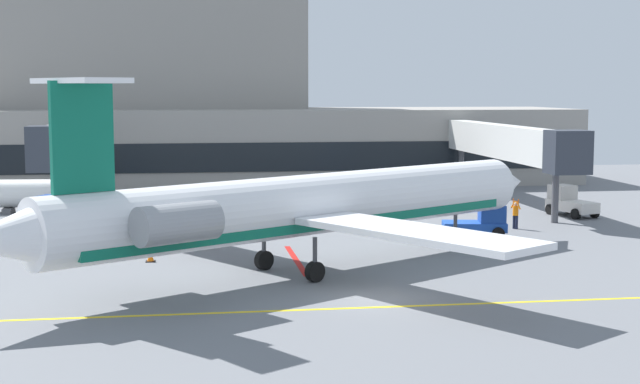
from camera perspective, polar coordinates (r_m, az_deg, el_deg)
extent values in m
cube|color=slate|center=(36.89, 3.59, -6.73)|extent=(120.00, 120.00, 0.10)
cube|color=yellow|center=(35.50, 4.08, -7.17)|extent=(108.00, 0.24, 0.01)
cube|color=red|center=(44.93, -1.50, -4.27)|extent=(0.30, 8.00, 0.01)
cube|color=gray|center=(81.82, -8.30, 2.84)|extent=(69.07, 13.09, 6.60)
cube|color=gray|center=(85.15, -11.04, 9.56)|extent=(29.07, 9.17, 13.10)
cube|color=black|center=(75.27, -8.27, 2.12)|extent=(66.31, 0.12, 2.41)
cube|color=silver|center=(68.23, 11.22, 3.14)|extent=(1.40, 21.95, 2.40)
cube|color=#2D333D|center=(57.21, 15.22, 2.42)|extent=(2.40, 2.00, 2.64)
cylinder|color=#4C4C51|center=(77.40, 8.81, 1.42)|extent=(0.44, 0.44, 3.37)
cylinder|color=#4C4C51|center=(59.03, 14.48, -0.25)|extent=(0.44, 0.44, 3.37)
cube|color=silver|center=(65.83, -15.27, 3.23)|extent=(1.40, 19.67, 2.40)
cube|color=#2D333D|center=(55.20, -16.57, 2.61)|extent=(2.40, 2.00, 2.64)
cylinder|color=#4C4C51|center=(74.30, -14.45, 1.23)|extent=(0.44, 0.44, 3.72)
cylinder|color=#4C4C51|center=(57.15, -16.24, -0.34)|extent=(0.44, 0.44, 3.72)
cylinder|color=white|center=(41.59, -0.56, -0.78)|extent=(23.95, 16.90, 2.77)
cube|color=#0C664C|center=(41.69, -0.56, -1.82)|extent=(21.55, 15.21, 0.50)
cone|color=white|center=(52.07, 11.45, 0.55)|extent=(4.03, 3.93, 2.71)
cube|color=white|center=(46.74, -6.71, -0.54)|extent=(8.66, 11.02, 0.28)
cube|color=white|center=(36.30, 5.94, -2.54)|extent=(8.66, 11.02, 0.28)
cylinder|color=gray|center=(38.46, -12.42, -1.21)|extent=(3.61, 3.08, 1.52)
cylinder|color=gray|center=(34.74, -8.91, -1.95)|extent=(3.61, 3.08, 1.52)
cube|color=#0C664C|center=(34.99, -14.64, 3.34)|extent=(2.22, 1.56, 4.16)
cube|color=white|center=(34.95, -14.74, 6.74)|extent=(4.03, 4.77, 0.20)
cylinder|color=#3F3F44|center=(49.04, 8.46, -1.87)|extent=(0.20, 0.20, 1.29)
cylinder|color=black|center=(49.17, 8.44, -2.87)|extent=(0.95, 0.78, 0.90)
cylinder|color=#3F3F44|center=(42.39, -3.53, -3.12)|extent=(0.20, 0.20, 1.29)
cylinder|color=black|center=(42.54, -3.52, -4.27)|extent=(0.95, 0.78, 0.90)
cylinder|color=#3F3F44|center=(39.66, -0.32, -3.77)|extent=(0.20, 0.20, 1.29)
cylinder|color=black|center=(39.82, -0.32, -5.00)|extent=(0.95, 0.78, 0.90)
cube|color=#1E4CB2|center=(56.57, -15.46, -1.60)|extent=(4.23, 3.12, 0.63)
cube|color=#1A4197|center=(57.03, -16.42, -0.73)|extent=(2.04, 2.02, 1.02)
cylinder|color=black|center=(56.62, -17.07, -1.97)|extent=(0.75, 0.54, 0.70)
cylinder|color=black|center=(58.03, -16.17, -1.74)|extent=(0.75, 0.54, 0.70)
cylinder|color=black|center=(55.21, -14.69, -2.10)|extent=(0.75, 0.54, 0.70)
cylinder|color=black|center=(56.65, -13.83, -1.87)|extent=(0.75, 0.54, 0.70)
cube|color=silver|center=(62.46, 15.48, -0.83)|extent=(2.52, 3.93, 0.69)
cube|color=#B8B1A9|center=(63.13, 14.90, 0.00)|extent=(1.75, 1.79, 0.94)
cylinder|color=black|center=(62.97, 14.18, -1.05)|extent=(0.47, 0.75, 0.70)
cylinder|color=black|center=(63.96, 15.26, -0.97)|extent=(0.47, 0.75, 0.70)
cylinder|color=black|center=(61.04, 15.69, -1.33)|extent=(0.47, 0.75, 0.70)
cylinder|color=black|center=(62.06, 16.77, -1.24)|extent=(0.47, 0.75, 0.70)
cube|color=#1E4CB2|center=(52.49, 9.61, -2.13)|extent=(3.78, 2.35, 0.51)
cube|color=#1A4197|center=(52.52, 10.69, -1.31)|extent=(1.67, 1.79, 1.00)
cylinder|color=black|center=(53.54, 10.79, -2.27)|extent=(0.74, 0.41, 0.70)
cylinder|color=black|center=(51.86, 11.08, -2.55)|extent=(0.74, 0.41, 0.70)
cylinder|color=black|center=(53.23, 8.17, -2.27)|extent=(0.74, 0.41, 0.70)
cylinder|color=black|center=(51.54, 8.36, -2.56)|extent=(0.74, 0.41, 0.70)
cylinder|color=white|center=(64.98, -17.36, -0.08)|extent=(6.14, 2.44, 1.90)
sphere|color=white|center=(64.31, -14.77, -0.06)|extent=(1.86, 1.86, 1.86)
cube|color=#59595B|center=(65.41, -18.88, -1.09)|extent=(0.60, 1.71, 0.35)
cube|color=#59595B|center=(64.86, -15.76, -1.04)|extent=(0.60, 1.71, 0.35)
cylinder|color=#191E33|center=(56.11, 12.03, -1.84)|extent=(0.18, 0.18, 0.81)
cylinder|color=#191E33|center=(55.96, 12.18, -1.87)|extent=(0.18, 0.18, 0.81)
cylinder|color=orange|center=(55.94, 12.12, -1.15)|extent=(0.34, 0.34, 0.57)
sphere|color=tan|center=(55.89, 12.13, -0.74)|extent=(0.24, 0.24, 0.24)
cylinder|color=orange|center=(56.06, 11.98, -0.76)|extent=(0.23, 0.39, 0.50)
cylinder|color=#F2590C|center=(56.03, 11.98, -0.54)|extent=(0.06, 0.06, 0.28)
cylinder|color=orange|center=(55.74, 12.29, -0.81)|extent=(0.23, 0.39, 0.50)
cylinder|color=#F2590C|center=(55.71, 12.29, -0.58)|extent=(0.06, 0.06, 0.28)
cone|color=orange|center=(45.20, -10.55, -3.96)|extent=(0.36, 0.36, 0.55)
cube|color=black|center=(45.24, -10.54, -4.28)|extent=(0.47, 0.47, 0.04)
cone|color=orange|center=(52.56, 7.89, -2.46)|extent=(0.36, 0.36, 0.55)
cube|color=black|center=(52.60, 7.88, -2.73)|extent=(0.47, 0.47, 0.04)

